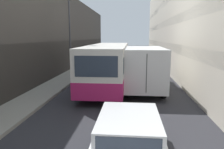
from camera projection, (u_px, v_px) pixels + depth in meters
ground_plane at (120, 86)px, 15.85m from camera, size 150.00×150.00×0.00m
sidewalk_left at (58, 84)px, 16.25m from camera, size 1.96×60.00×0.16m
building_left_shopfront at (28, 36)px, 15.83m from camera, size 2.40×60.00×7.88m
building_right_apartment at (202, 11)px, 14.48m from camera, size 2.40×60.00×10.42m
car_hatchback at (129, 142)px, 5.84m from camera, size 1.85×4.32×1.45m
bus at (108, 64)px, 15.81m from camera, size 2.57×10.98×2.96m
box_truck at (143, 66)px, 14.84m from camera, size 2.45×7.20×2.85m
panel_van at (116, 58)px, 26.12m from camera, size 1.91×4.55×1.86m
street_lamp at (69, 18)px, 16.49m from camera, size 0.36×0.80×6.88m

